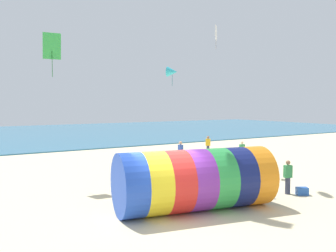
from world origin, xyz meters
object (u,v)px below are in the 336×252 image
(kite_handler, at_px, (288,177))
(bystander_mid_beach, at_px, (242,152))
(giant_inflatable_tube, at_px, (196,180))
(kite_white_diamond, at_px, (216,33))
(kite_green_diamond, at_px, (52,47))
(bystander_far_left, at_px, (181,154))
(kite_cyan_delta, at_px, (172,72))
(bystander_near_water, at_px, (208,145))
(cooler_box, at_px, (302,191))

(kite_handler, distance_m, bystander_mid_beach, 9.24)
(giant_inflatable_tube, distance_m, kite_white_diamond, 11.77)
(kite_green_diamond, xyz_separation_m, bystander_far_left, (8.73, 1.00, -6.29))
(bystander_mid_beach, bearing_deg, kite_handler, -120.53)
(kite_white_diamond, distance_m, kite_cyan_delta, 6.41)
(kite_cyan_delta, relative_size, bystander_far_left, 0.87)
(bystander_near_water, distance_m, bystander_far_left, 6.24)
(kite_handler, height_order, kite_cyan_delta, kite_cyan_delta)
(cooler_box, bearing_deg, kite_cyan_delta, 83.78)
(kite_white_diamond, height_order, bystander_mid_beach, kite_white_diamond)
(giant_inflatable_tube, distance_m, bystander_near_water, 16.17)
(bystander_near_water, height_order, cooler_box, bystander_near_water)
(kite_green_diamond, bearing_deg, cooler_box, -43.08)
(bystander_far_left, xyz_separation_m, cooler_box, (0.35, -9.48, -0.70))
(bystander_mid_beach, bearing_deg, kite_cyan_delta, 120.65)
(kite_white_diamond, relative_size, cooler_box, 2.82)
(kite_green_diamond, relative_size, bystander_far_left, 1.31)
(kite_handler, relative_size, bystander_mid_beach, 1.03)
(giant_inflatable_tube, bearing_deg, kite_handler, -1.92)
(kite_cyan_delta, bearing_deg, kite_handler, -98.27)
(kite_cyan_delta, bearing_deg, bystander_near_water, -4.44)
(giant_inflatable_tube, bearing_deg, bystander_mid_beach, 38.03)
(bystander_near_water, bearing_deg, kite_cyan_delta, 175.56)
(giant_inflatable_tube, height_order, kite_green_diamond, kite_green_diamond)
(cooler_box, bearing_deg, kite_handler, 129.38)
(kite_green_diamond, height_order, bystander_near_water, kite_green_diamond)
(giant_inflatable_tube, relative_size, bystander_far_left, 3.86)
(kite_handler, distance_m, bystander_near_water, 13.54)
(kite_green_diamond, bearing_deg, kite_handler, -42.66)
(bystander_near_water, bearing_deg, kite_green_diamond, -162.03)
(cooler_box, bearing_deg, bystander_near_water, 69.68)
(kite_handler, height_order, bystander_near_water, kite_handler)
(giant_inflatable_tube, relative_size, kite_green_diamond, 2.95)
(kite_green_diamond, bearing_deg, bystander_mid_beach, -0.12)
(kite_cyan_delta, bearing_deg, bystander_mid_beach, -59.35)
(kite_green_diamond, xyz_separation_m, kite_white_diamond, (9.81, -1.30, 1.47))
(cooler_box, bearing_deg, kite_white_diamond, 84.13)
(kite_green_diamond, distance_m, bystander_mid_beach, 14.81)
(bystander_near_water, xyz_separation_m, cooler_box, (-4.81, -12.99, -0.61))
(kite_green_diamond, bearing_deg, kite_white_diamond, -7.56)
(kite_handler, bearing_deg, bystander_mid_beach, 59.47)
(giant_inflatable_tube, height_order, bystander_far_left, giant_inflatable_tube)
(kite_handler, relative_size, bystander_near_water, 1.02)
(kite_cyan_delta, bearing_deg, cooler_box, -96.22)
(bystander_near_water, bearing_deg, bystander_mid_beach, -96.60)
(kite_white_diamond, distance_m, bystander_near_water, 10.58)
(kite_cyan_delta, bearing_deg, kite_white_diamond, -96.64)
(kite_cyan_delta, bearing_deg, kite_green_diamond, -155.64)
(kite_handler, relative_size, kite_cyan_delta, 1.06)
(kite_green_diamond, height_order, bystander_mid_beach, kite_green_diamond)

